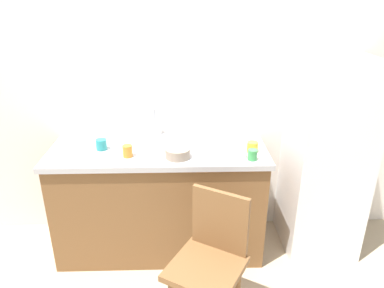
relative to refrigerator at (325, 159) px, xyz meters
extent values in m
cube|color=white|center=(-1.17, 0.33, 0.50)|extent=(4.80, 0.10, 2.53)
cube|color=brown|center=(-1.28, -0.02, -0.35)|extent=(1.56, 0.60, 0.84)
cube|color=#B7B7BC|center=(-1.28, -0.02, 0.10)|extent=(1.60, 0.64, 0.04)
cylinder|color=#B7B7BC|center=(-1.32, 0.23, 0.23)|extent=(0.02, 0.02, 0.23)
cube|color=white|center=(0.00, 0.00, 0.00)|extent=(0.54, 0.56, 1.54)
cylinder|color=brown|center=(-1.03, -0.63, -0.54)|extent=(0.04, 0.04, 0.45)
cube|color=brown|center=(-0.97, -0.83, -0.30)|extent=(0.55, 0.55, 0.04)
cube|color=brown|center=(-0.88, -0.67, -0.08)|extent=(0.33, 0.21, 0.40)
cube|color=white|center=(-0.80, -0.11, 0.14)|extent=(0.28, 0.20, 0.05)
cylinder|color=gray|center=(-1.13, -0.19, 0.15)|extent=(0.17, 0.17, 0.07)
cylinder|color=teal|center=(-1.69, -0.03, 0.16)|extent=(0.08, 0.08, 0.08)
cylinder|color=green|center=(-0.62, -0.24, 0.15)|extent=(0.07, 0.07, 0.07)
cylinder|color=orange|center=(-1.48, -0.16, 0.16)|extent=(0.07, 0.07, 0.09)
cylinder|color=yellow|center=(-0.59, -0.11, 0.15)|extent=(0.08, 0.08, 0.08)
camera|label=1|loc=(-1.10, -2.48, 1.20)|focal=33.83mm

